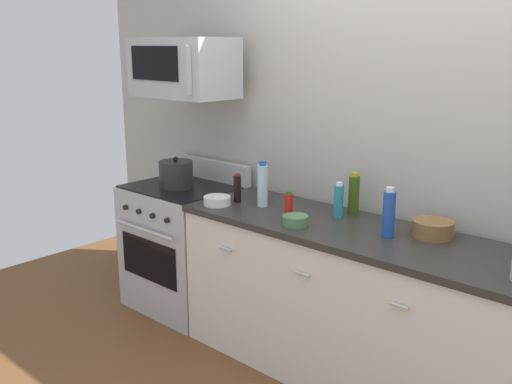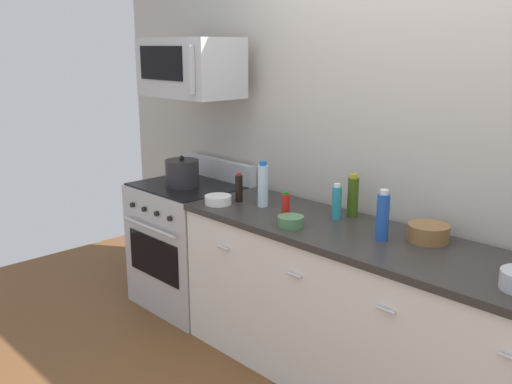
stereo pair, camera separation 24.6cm
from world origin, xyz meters
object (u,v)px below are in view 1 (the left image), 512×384
object	(u,v)px
bowl_wooden_salad	(433,228)
bowl_green_glaze	(295,220)
bottle_soy_sauce_dark	(237,188)
bottle_dish_soap	(339,201)
bottle_hot_sauce_red	(289,206)
microwave	(183,68)
bottle_olive_oil	(354,195)
stockpot	(176,174)
bowl_white_ceramic	(217,200)
range_oven	(184,246)
bottle_water_clear	(262,185)
bottle_soda_blue	(389,213)

from	to	relation	value
bowl_wooden_salad	bowl_green_glaze	xyz separation A→B (m)	(-0.66, -0.33, -0.02)
bottle_soy_sauce_dark	bottle_dish_soap	distance (m)	0.69
bottle_hot_sauce_red	bottle_soy_sauce_dark	bearing A→B (deg)	171.35
microwave	bottle_olive_oil	xyz separation A→B (m)	(1.29, 0.18, -0.71)
bottle_olive_oil	bottle_soy_sauce_dark	bearing A→B (deg)	-160.01
microwave	stockpot	size ratio (longest dim) A/B	3.11
bowl_wooden_salad	bowl_green_glaze	bearing A→B (deg)	-153.27
bottle_soy_sauce_dark	bowl_white_ceramic	bearing A→B (deg)	-107.93
bowl_wooden_salad	bottle_soy_sauce_dark	bearing A→B (deg)	-171.32
bottle_hot_sauce_red	bottle_olive_oil	distance (m)	0.40
bottle_dish_soap	bowl_wooden_salad	size ratio (longest dim) A/B	0.98
bottle_olive_oil	bowl_green_glaze	world-z (taller)	bottle_olive_oil
range_oven	bowl_green_glaze	bearing A→B (deg)	-8.54
microwave	bowl_white_ceramic	world-z (taller)	microwave
bottle_dish_soap	bowl_wooden_salad	distance (m)	0.57
range_oven	bottle_dish_soap	world-z (taller)	bottle_dish_soap
range_oven	bowl_green_glaze	world-z (taller)	range_oven
bottle_olive_oil	bowl_wooden_salad	bearing A→B (deg)	-7.28
microwave	bottle_olive_oil	size ratio (longest dim) A/B	2.90
bottle_water_clear	bowl_wooden_salad	bearing A→B (deg)	8.73
range_oven	bottle_water_clear	distance (m)	0.97
microwave	bottle_olive_oil	world-z (taller)	microwave
microwave	stockpot	world-z (taller)	microwave
bottle_olive_oil	bowl_wooden_salad	world-z (taller)	bottle_olive_oil
bottle_water_clear	bottle_olive_oil	xyz separation A→B (m)	(0.52, 0.23, -0.01)
range_oven	bottle_dish_soap	bearing A→B (deg)	5.59
bowl_white_ceramic	stockpot	distance (m)	0.55
microwave	bowl_wooden_salad	size ratio (longest dim) A/B	3.48
range_oven	bowl_white_ceramic	xyz separation A→B (m)	(0.53, -0.17, 0.48)
microwave	stockpot	distance (m)	0.74
bowl_green_glaze	stockpot	world-z (taller)	stockpot
microwave	bottle_water_clear	distance (m)	1.04
bottle_dish_soap	bottle_olive_oil	xyz separation A→B (m)	(0.04, 0.10, 0.02)
bottle_soda_blue	bowl_wooden_salad	world-z (taller)	bottle_soda_blue
bottle_soy_sauce_dark	bottle_olive_oil	world-z (taller)	bottle_olive_oil
bottle_hot_sauce_red	bottle_water_clear	bearing A→B (deg)	160.88
bottle_dish_soap	bottle_olive_oil	world-z (taller)	bottle_olive_oil
range_oven	bottle_hot_sauce_red	world-z (taller)	bottle_hot_sauce_red
bottle_olive_oil	bowl_white_ceramic	bearing A→B (deg)	-152.24
range_oven	bottle_dish_soap	xyz separation A→B (m)	(1.25, 0.12, 0.55)
bottle_water_clear	bottle_soy_sauce_dark	world-z (taller)	bottle_water_clear
bottle_hot_sauce_red	bowl_green_glaze	bearing A→B (deg)	-33.52
bottle_olive_oil	bowl_wooden_salad	distance (m)	0.54
bottle_water_clear	bowl_wooden_salad	xyz separation A→B (m)	(1.05, 0.16, -0.09)
microwave	bottle_soda_blue	bearing A→B (deg)	-1.55
bottle_water_clear	bowl_wooden_salad	distance (m)	1.07
bottle_water_clear	bottle_dish_soap	distance (m)	0.50
bottle_soda_blue	bowl_wooden_salad	size ratio (longest dim) A/B	1.26
microwave	bowl_wooden_salad	world-z (taller)	microwave
bottle_water_clear	bottle_dish_soap	xyz separation A→B (m)	(0.48, 0.13, -0.04)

